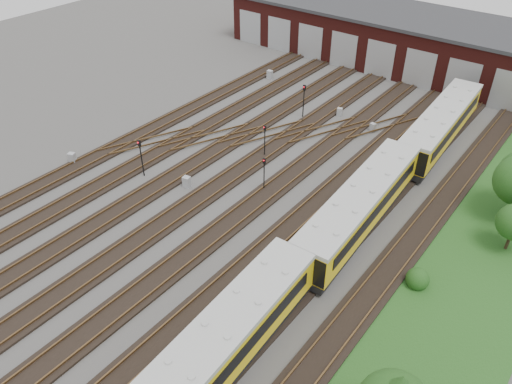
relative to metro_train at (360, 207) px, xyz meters
The scene contains 16 objects.
ground 12.20m from the metro_train, 146.20° to the right, with size 120.00×120.00×0.00m, color #454340.
track_network 12.02m from the metro_train, 149.01° to the right, with size 30.40×70.00×0.33m.
maintenance_shed 34.77m from the metro_train, 106.74° to the left, with size 51.00×12.50×6.35m.
grass_verge 9.79m from the metro_train, 20.16° to the left, with size 8.00×55.00×0.05m, color #1C4517.
metro_train is the anchor object (origin of this frame).
signal_mast_0 19.00m from the metro_train, 164.26° to the right, with size 0.30×0.28×3.55m.
signal_mast_1 18.57m from the metro_train, 136.38° to the left, with size 0.28×0.26×3.57m.
signal_mast_2 8.67m from the metro_train, behind, with size 0.26×0.25×3.10m.
signal_mast_3 12.50m from the metro_train, 161.53° to the left, with size 0.29×0.28×3.19m.
relay_cabinet_0 26.21m from the metro_train, 162.84° to the right, with size 0.61×0.51×1.02m, color #A3A4A8.
relay_cabinet_1 29.08m from the metro_train, 139.84° to the left, with size 0.62×0.52×1.04m, color #A3A4A8.
relay_cabinet_2 14.74m from the metro_train, 163.87° to the right, with size 0.61×0.50×1.01m, color #A3A4A8.
relay_cabinet_3 18.67m from the metro_train, 124.26° to the left, with size 0.52×0.44×0.87m, color #A3A4A8.
relay_cabinet_4 15.81m from the metro_train, 112.93° to the left, with size 0.51×0.43×0.86m, color #A3A4A8.
bush_0 6.76m from the metro_train, 25.50° to the right, with size 1.56×1.56×1.56m, color #144112.
bush_1 14.87m from the metro_train, 58.68° to the left, with size 1.76×1.76×1.76m, color #144112.
Camera 1 is at (21.86, -21.21, 24.62)m, focal length 35.00 mm.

